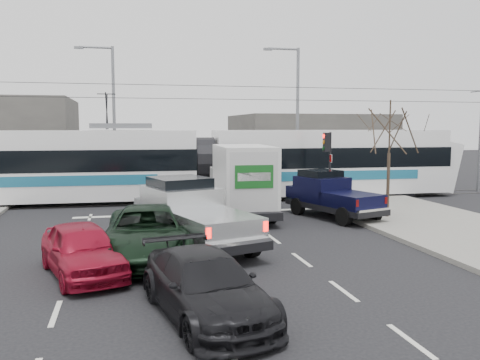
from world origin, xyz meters
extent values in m
plane|color=black|center=(0.00, 0.00, 0.00)|extent=(120.00, 120.00, 0.00)
cube|color=gray|center=(9.00, 0.00, 0.07)|extent=(6.00, 60.00, 0.15)
cube|color=#33302D|center=(0.00, 10.00, 0.01)|extent=(60.00, 1.60, 0.03)
cube|color=#64605A|center=(12.00, 24.00, 2.50)|extent=(12.00, 10.00, 5.00)
cylinder|color=#47382B|center=(7.60, 2.50, 1.52)|extent=(0.14, 0.14, 2.75)
cylinder|color=#47382B|center=(7.60, 2.50, 4.03)|extent=(0.07, 0.07, 2.25)
cylinder|color=black|center=(6.60, 6.50, 1.95)|extent=(0.12, 0.12, 3.60)
cube|color=black|center=(6.40, 6.50, 3.25)|extent=(0.28, 0.28, 0.95)
cylinder|color=#FF0C07|center=(6.25, 6.50, 3.55)|extent=(0.06, 0.20, 0.20)
cylinder|color=orange|center=(6.25, 6.50, 3.25)|extent=(0.06, 0.20, 0.20)
cylinder|color=#05330C|center=(6.25, 6.50, 2.95)|extent=(0.06, 0.20, 0.20)
cube|color=white|center=(6.58, 6.35, 2.45)|extent=(0.02, 0.30, 0.40)
cylinder|color=slate|center=(7.50, 14.00, 4.50)|extent=(0.20, 0.20, 9.00)
cylinder|color=slate|center=(6.50, 14.00, 8.90)|extent=(2.00, 0.14, 0.14)
cube|color=slate|center=(5.50, 14.00, 8.85)|extent=(0.55, 0.25, 0.14)
cylinder|color=slate|center=(-4.00, 16.00, 4.50)|extent=(0.20, 0.20, 9.00)
cylinder|color=slate|center=(-5.00, 16.00, 8.90)|extent=(2.00, 0.14, 0.14)
cube|color=slate|center=(-6.00, 16.00, 8.85)|extent=(0.55, 0.25, 0.14)
cylinder|color=black|center=(0.00, 10.00, 5.50)|extent=(60.00, 0.03, 0.03)
cylinder|color=black|center=(0.00, 10.00, 6.20)|extent=(60.00, 0.03, 0.03)
cube|color=white|center=(-6.45, 10.25, 1.07)|extent=(13.42, 3.19, 1.62)
cube|color=black|center=(-6.45, 10.25, 2.32)|extent=(13.49, 3.22, 1.10)
cube|color=white|center=(-6.45, 10.25, 3.31)|extent=(13.42, 3.08, 1.03)
cube|color=#1A6182|center=(-6.49, 8.84, 1.36)|extent=(9.34, 0.30, 0.52)
cube|color=white|center=(8.05, 9.83, 1.07)|extent=(13.42, 3.19, 1.62)
cube|color=black|center=(8.05, 9.83, 2.32)|extent=(13.49, 3.22, 1.10)
cube|color=white|center=(8.05, 9.83, 3.31)|extent=(13.42, 3.08, 1.03)
cube|color=#1A6182|center=(8.01, 8.41, 1.36)|extent=(9.34, 0.30, 0.52)
cylinder|color=black|center=(0.80, 10.04, 2.10)|extent=(1.11, 2.72, 2.69)
cube|color=slate|center=(-3.55, 10.17, 4.06)|extent=(3.16, 1.77, 0.26)
cube|color=black|center=(-1.37, 10.10, 0.19)|extent=(2.14, 2.44, 0.37)
cube|color=black|center=(2.98, 9.97, 0.19)|extent=(2.14, 2.44, 0.37)
cube|color=black|center=(11.68, 9.72, 0.19)|extent=(2.14, 2.44, 0.37)
cube|color=black|center=(-1.23, -0.72, 0.58)|extent=(3.88, 6.52, 0.27)
cube|color=silver|center=(-1.57, 0.34, 1.33)|extent=(2.76, 3.09, 1.22)
cube|color=black|center=(-1.60, 0.44, 1.97)|extent=(2.28, 2.31, 0.58)
cube|color=silver|center=(-2.01, 1.75, 1.08)|extent=(2.26, 1.66, 0.58)
cube|color=silver|center=(-0.83, -2.01, 1.01)|extent=(2.82, 3.27, 0.69)
cube|color=silver|center=(-0.34, -3.54, 0.72)|extent=(1.92, 0.77, 0.19)
cube|color=#FF0C07|center=(-1.27, -3.71, 1.12)|extent=(0.17, 0.13, 0.30)
cube|color=#FF0C07|center=(0.51, -3.14, 1.12)|extent=(0.17, 0.13, 0.30)
cylinder|color=black|center=(-2.76, 0.87, 0.42)|extent=(0.54, 0.90, 0.85)
cylinder|color=black|center=(-0.90, 1.45, 0.42)|extent=(0.54, 0.90, 0.85)
cylinder|color=black|center=(-1.57, -2.90, 0.42)|extent=(0.54, 0.90, 0.85)
cylinder|color=black|center=(0.29, -2.31, 0.42)|extent=(0.54, 0.90, 0.85)
cube|color=black|center=(1.63, 4.73, 0.50)|extent=(2.51, 6.50, 0.32)
cube|color=white|center=(1.75, 7.16, 1.28)|extent=(2.16, 1.64, 1.46)
cube|color=black|center=(1.76, 7.29, 1.83)|extent=(1.85, 1.11, 0.55)
cube|color=silver|center=(1.59, 4.09, 1.85)|extent=(2.41, 4.46, 2.70)
cube|color=silver|center=(1.49, 1.94, 1.85)|extent=(1.93, 0.14, 2.37)
cube|color=#13541A|center=(1.48, 1.89, 2.07)|extent=(1.53, 0.10, 0.92)
cube|color=black|center=(1.47, 1.73, 0.41)|extent=(1.98, 0.33, 0.16)
cylinder|color=black|center=(0.77, 6.82, 0.41)|extent=(0.32, 0.84, 0.82)
cylinder|color=black|center=(2.69, 6.73, 0.41)|extent=(0.32, 0.84, 0.82)
cylinder|color=black|center=(0.57, 2.99, 0.46)|extent=(0.32, 0.93, 0.91)
cylinder|color=black|center=(2.50, 2.89, 0.46)|extent=(0.32, 0.93, 0.91)
cube|color=black|center=(5.50, 3.34, 0.53)|extent=(3.17, 5.16, 0.24)
cube|color=black|center=(5.24, 4.18, 1.21)|extent=(2.29, 2.47, 1.11)
cube|color=black|center=(5.21, 4.27, 1.79)|extent=(1.89, 1.85, 0.53)
cube|color=black|center=(4.88, 5.28, 0.99)|extent=(1.89, 1.35, 0.53)
cube|color=black|center=(5.82, 2.33, 0.92)|extent=(2.33, 2.61, 0.63)
cube|color=silver|center=(6.20, 1.13, 0.66)|extent=(1.62, 0.66, 0.17)
cube|color=#590505|center=(5.42, 0.98, 1.02)|extent=(0.15, 0.11, 0.27)
cube|color=#590505|center=(6.93, 1.46, 1.02)|extent=(0.15, 0.11, 0.27)
cylinder|color=black|center=(4.25, 4.57, 0.39)|extent=(0.49, 0.82, 0.77)
cylinder|color=black|center=(5.82, 5.07, 0.39)|extent=(0.49, 0.82, 0.77)
cylinder|color=black|center=(5.18, 1.62, 0.39)|extent=(0.49, 0.82, 0.77)
cylinder|color=black|center=(6.75, 2.12, 0.39)|extent=(0.49, 0.82, 0.77)
imported|color=black|center=(-2.83, -1.78, 0.79)|extent=(3.07, 5.87, 1.58)
imported|color=maroon|center=(-4.64, -3.18, 0.72)|extent=(2.86, 4.53, 1.44)
imported|color=black|center=(-1.86, -6.91, 0.68)|extent=(2.78, 4.95, 1.35)
camera|label=1|loc=(-3.49, -17.22, 4.01)|focal=38.00mm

